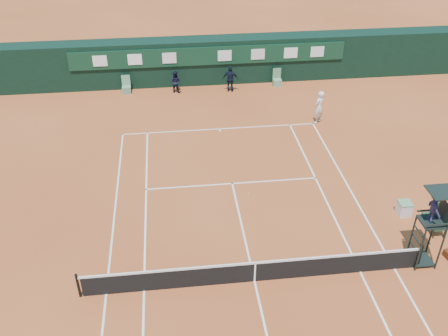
{
  "coord_description": "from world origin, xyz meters",
  "views": [
    {
      "loc": [
        -2.7,
        -13.07,
        13.85
      ],
      "look_at": [
        -0.44,
        6.0,
        1.2
      ],
      "focal_mm": 40.0,
      "sensor_mm": 36.0,
      "label": 1
    }
  ],
  "objects_px": {
    "player": "(319,107)",
    "cooler": "(404,208)",
    "umpire_chair": "(434,213)",
    "player_bench": "(437,218)",
    "tennis_net": "(255,271)"
  },
  "relations": [
    {
      "from": "tennis_net",
      "to": "player_bench",
      "type": "xyz_separation_m",
      "value": [
        8.11,
        2.04,
        0.09
      ]
    },
    {
      "from": "umpire_chair",
      "to": "player_bench",
      "type": "bearing_deg",
      "value": 50.67
    },
    {
      "from": "player_bench",
      "to": "cooler",
      "type": "bearing_deg",
      "value": 128.34
    },
    {
      "from": "player_bench",
      "to": "cooler",
      "type": "distance_m",
      "value": 1.48
    },
    {
      "from": "tennis_net",
      "to": "player",
      "type": "relative_size",
      "value": 6.57
    },
    {
      "from": "tennis_net",
      "to": "player_bench",
      "type": "distance_m",
      "value": 8.36
    },
    {
      "from": "tennis_net",
      "to": "umpire_chair",
      "type": "xyz_separation_m",
      "value": [
        6.62,
        0.23,
        1.95
      ]
    },
    {
      "from": "umpire_chair",
      "to": "cooler",
      "type": "relative_size",
      "value": 5.3
    },
    {
      "from": "player",
      "to": "cooler",
      "type": "bearing_deg",
      "value": 57.82
    },
    {
      "from": "player_bench",
      "to": "tennis_net",
      "type": "bearing_deg",
      "value": -165.84
    },
    {
      "from": "tennis_net",
      "to": "umpire_chair",
      "type": "relative_size",
      "value": 3.77
    },
    {
      "from": "player",
      "to": "player_bench",
      "type": "bearing_deg",
      "value": 61.8
    },
    {
      "from": "umpire_chair",
      "to": "cooler",
      "type": "distance_m",
      "value": 3.69
    },
    {
      "from": "tennis_net",
      "to": "cooler",
      "type": "distance_m",
      "value": 7.88
    },
    {
      "from": "umpire_chair",
      "to": "tennis_net",
      "type": "bearing_deg",
      "value": -177.99
    }
  ]
}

